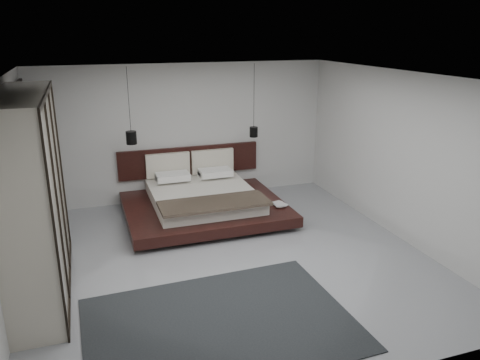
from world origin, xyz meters
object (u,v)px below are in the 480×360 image
object	(u,v)px
rug	(220,324)
lattice_screen	(29,156)
pendant_left	(131,138)
pendant_right	(254,132)
wardrobe	(32,197)
bed	(203,200)

from	to	relation	value
rug	lattice_screen	bearing A→B (deg)	119.61
pendant_left	rug	bearing A→B (deg)	-82.61
pendant_right	lattice_screen	bearing A→B (deg)	179.08
lattice_screen	pendant_left	world-z (taller)	pendant_left
pendant_right	rug	world-z (taller)	pendant_right
lattice_screen	rug	size ratio (longest dim) A/B	0.81
pendant_left	wardrobe	bearing A→B (deg)	-122.54
pendant_left	wardrobe	world-z (taller)	pendant_left
wardrobe	rug	bearing A→B (deg)	-37.57
lattice_screen	bed	world-z (taller)	lattice_screen
wardrobe	lattice_screen	bearing A→B (deg)	95.79
pendant_left	pendant_right	size ratio (longest dim) A/B	0.97
lattice_screen	pendant_right	bearing A→B (deg)	-0.92
pendant_right	bed	bearing A→B (deg)	-158.36
pendant_right	rug	bearing A→B (deg)	-115.48
rug	wardrobe	bearing A→B (deg)	142.43
bed	wardrobe	xyz separation A→B (m)	(-2.75, -1.93, 1.05)
pendant_right	wardrobe	world-z (taller)	pendant_right
wardrobe	rug	size ratio (longest dim) A/B	0.86
bed	lattice_screen	bearing A→B (deg)	169.65
pendant_right	wardrobe	size ratio (longest dim) A/B	0.53
bed	wardrobe	bearing A→B (deg)	-144.91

